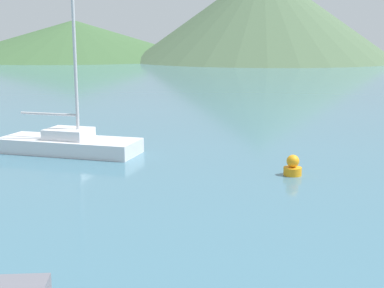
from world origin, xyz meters
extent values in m
cube|color=silver|center=(-5.69, 17.93, 0.27)|extent=(5.58, 2.83, 0.54)
cube|color=silver|center=(-5.69, 17.93, 0.73)|extent=(1.82, 1.57, 0.38)
cylinder|color=#BCBCC1|center=(-5.30, 17.85, 4.56)|extent=(0.12, 0.12, 8.02)
cylinder|color=#BCBCC1|center=(-6.47, 18.08, 1.44)|extent=(2.37, 0.56, 0.10)
cylinder|color=orange|center=(2.41, 15.25, 0.13)|extent=(0.57, 0.57, 0.26)
sphere|color=orange|center=(2.41, 15.25, 0.46)|extent=(0.40, 0.40, 0.40)
cone|color=#3D6038|center=(-33.84, 108.89, 3.95)|extent=(53.76, 53.76, 7.90)
cone|color=#4C6647|center=(4.58, 101.43, 8.58)|extent=(49.01, 49.01, 17.15)
camera|label=1|loc=(0.72, -1.34, 4.26)|focal=50.00mm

